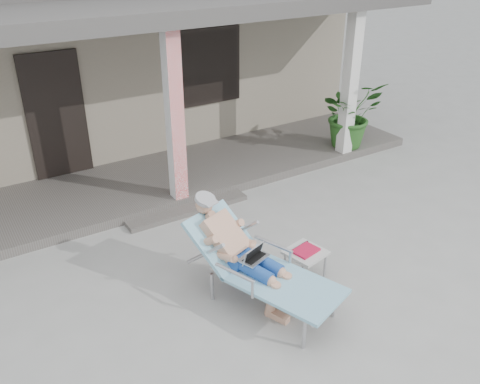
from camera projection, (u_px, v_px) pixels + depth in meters
ground at (254, 271)px, 6.57m from camera, size 60.00×60.00×0.00m
house at (84, 51)px, 10.69m from camera, size 10.40×5.40×3.30m
porch_deck at (158, 181)px, 8.79m from camera, size 10.00×2.00×0.15m
porch_overhang at (146, 17)px, 7.51m from camera, size 10.00×2.30×2.85m
porch_step at (188, 210)px, 7.94m from camera, size 2.00×0.30×0.07m
lounger at (251, 242)px, 5.75m from camera, size 1.31×2.01×1.27m
side_table at (305, 254)px, 6.33m from camera, size 0.53×0.53×0.40m
potted_palm at (350, 114)px, 9.75m from camera, size 1.27×1.13×1.30m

